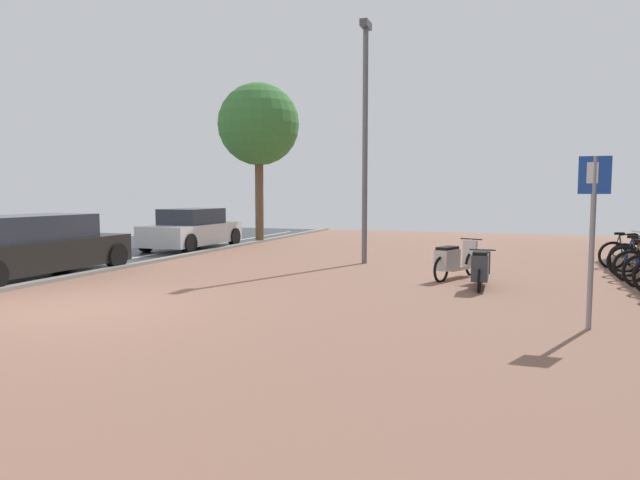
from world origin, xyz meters
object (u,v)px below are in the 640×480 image
scooter_mid (453,261)px  parked_car_near (30,247)px  parking_sign (593,223)px  scooter_near (480,268)px  lamp_post (365,132)px  street_tree (259,125)px  parked_car_far (192,230)px  bicycle_rack_08 (626,255)px

scooter_mid → parked_car_near: parked_car_near is taller
parking_sign → scooter_near: bearing=118.9°
lamp_post → scooter_mid: bearing=-38.7°
scooter_near → street_tree: size_ratio=0.28×
parked_car_far → lamp_post: lamp_post is taller
scooter_mid → bicycle_rack_08: bearing=39.7°
scooter_near → parked_car_far: bearing=152.5°
bicycle_rack_08 → parked_car_near: size_ratio=0.29×
scooter_mid → parking_sign: parking_sign is taller
street_tree → parked_car_far: bearing=-109.2°
scooter_near → scooter_mid: scooter_mid is taller
scooter_near → parked_car_far: size_ratio=0.43×
parked_car_far → parking_sign: parking_sign is taller
parked_car_near → parked_car_far: 6.68m
parked_car_near → lamp_post: lamp_post is taller
bicycle_rack_08 → lamp_post: bearing=-169.4°
scooter_mid → lamp_post: bearing=141.3°
parked_car_near → parking_sign: (11.05, -1.15, 0.79)m
parking_sign → street_tree: (-10.10, 10.84, 2.94)m
parked_car_far → parking_sign: 13.64m
scooter_near → parking_sign: parking_sign is taller
bicycle_rack_08 → parked_car_near: parked_car_near is taller
parked_car_near → parking_sign: 11.14m
parked_car_near → parking_sign: size_ratio=1.93×
scooter_near → lamp_post: bearing=135.6°
parking_sign → street_tree: street_tree is taller
parked_car_far → lamp_post: bearing=-16.6°
scooter_mid → parked_car_far: 9.78m
parked_car_near → parked_car_far: (-0.09, 6.68, -0.03)m
scooter_near → street_tree: street_tree is taller
parking_sign → street_tree: bearing=133.0°
scooter_mid → parking_sign: bearing=-60.7°
scooter_near → scooter_mid: 1.22m
scooter_mid → lamp_post: (-2.50, 2.00, 3.04)m
scooter_near → parking_sign: (1.57, -2.85, 1.05)m
parking_sign → scooter_mid: bearing=119.3°
bicycle_rack_08 → parking_sign: parking_sign is taller
scooter_mid → parked_car_near: size_ratio=0.39×
bicycle_rack_08 → parked_car_near: 14.02m
scooter_near → parked_car_far: parked_car_far is taller
bicycle_rack_08 → street_tree: street_tree is taller
lamp_post → street_tree: bearing=137.6°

